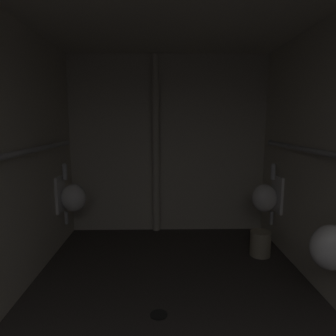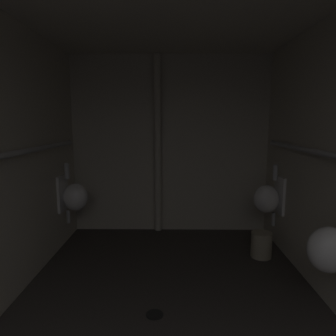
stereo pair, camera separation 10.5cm
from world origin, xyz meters
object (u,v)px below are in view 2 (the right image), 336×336
standpipe_back_wall (158,146)px  urinal_right_far (268,198)px  urinal_right_mid (332,248)px  floor_drain (155,314)px  urinal_left_mid (74,196)px  waste_bin (261,245)px

standpipe_back_wall → urinal_right_far: bearing=-20.3°
urinal_right_mid → floor_drain: bearing=175.2°
urinal_left_mid → urinal_right_mid: size_ratio=1.00×
urinal_left_mid → urinal_right_mid: bearing=-32.4°
urinal_left_mid → urinal_right_far: (2.36, -0.06, 0.00)m
urinal_left_mid → standpipe_back_wall: 1.25m
floor_drain → urinal_right_far: bearing=45.8°
standpipe_back_wall → urinal_right_mid: bearing=-55.2°
urinal_left_mid → floor_drain: 1.86m
urinal_right_far → waste_bin: 0.57m
floor_drain → waste_bin: bearing=42.4°
urinal_right_far → standpipe_back_wall: bearing=159.7°
urinal_right_mid → waste_bin: bearing=97.0°
urinal_right_mid → standpipe_back_wall: 2.43m
urinal_right_far → waste_bin: urinal_right_far is taller
standpipe_back_wall → waste_bin: standpipe_back_wall is taller
waste_bin → standpipe_back_wall: bearing=147.2°
urinal_left_mid → standpipe_back_wall: bearing=23.2°
floor_drain → waste_bin: waste_bin is taller
urinal_left_mid → standpipe_back_wall: (1.02, 0.44, 0.59)m
urinal_right_mid → waste_bin: size_ratio=2.66×
urinal_left_mid → urinal_right_mid: 2.80m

